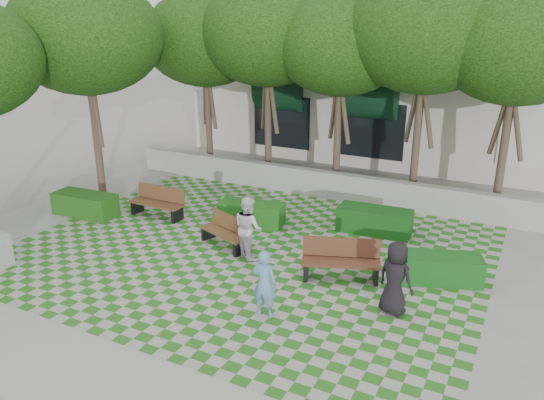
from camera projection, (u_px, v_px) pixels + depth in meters
The scene contains 17 objects.
ground at pixel (227, 268), 13.18m from camera, with size 90.00×90.00×0.00m, color gray.
lawn at pixel (247, 252), 14.01m from camera, with size 12.00×12.00×0.00m, color #2B721E.
sidewalk_south at pixel (84, 376), 9.23m from camera, with size 16.00×2.00×0.01m, color #9E9B93.
sidewalk_west at pixel (53, 209), 17.12m from camera, with size 2.00×12.00×0.01m, color #9E9B93.
retaining_wall at pixel (321, 184), 18.23m from camera, with size 15.00×0.36×0.90m, color #9E9B93.
bench_east at pixel (341, 261), 12.50m from camera, with size 1.93×1.21×0.96m.
bench_mid at pixel (226, 232), 14.28m from camera, with size 1.69×1.06×0.84m.
bench_west at pixel (158, 203), 16.39m from camera, with size 1.78×0.61×0.93m.
hedge_east at pixel (440, 268), 12.41m from camera, with size 1.88×0.75×0.66m, color #144E1A.
hedge_midright at pixel (375, 221), 15.20m from camera, with size 2.07×0.83×0.73m, color #124414.
hedge_midleft at pixel (251, 214), 15.81m from camera, with size 1.92×0.77×0.67m, color #185416.
hedge_west at pixel (85, 204), 16.52m from camera, with size 2.03×0.81×0.71m, color #1A4913.
person_blue at pixel (264, 284), 10.87m from camera, with size 0.54×0.35×1.48m, color #6791BC.
person_dark at pixel (395, 278), 10.95m from camera, with size 0.79×0.51×1.61m, color black.
person_white at pixel (248, 227), 13.51m from camera, with size 0.80×0.62×1.64m, color white.
tree_row at pixel (270, 40), 17.26m from camera, with size 17.70×13.40×7.41m.
building at pixel (409, 95), 23.75m from camera, with size 18.00×8.92×5.15m.
Camera 1 is at (6.43, -10.04, 5.96)m, focal length 35.00 mm.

